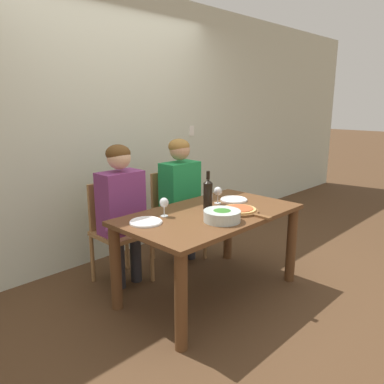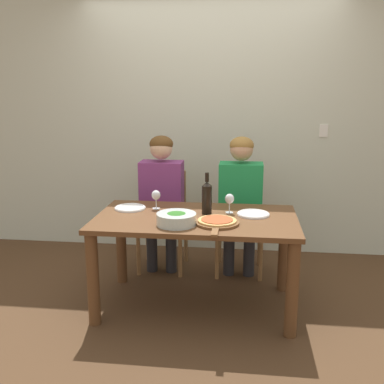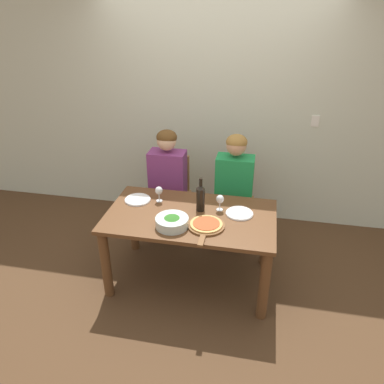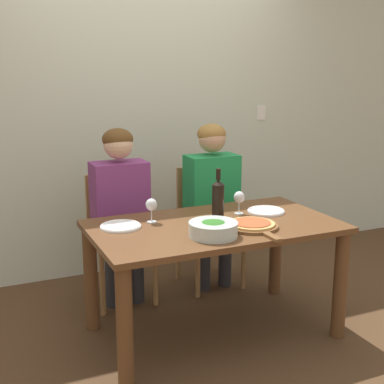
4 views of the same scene
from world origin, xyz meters
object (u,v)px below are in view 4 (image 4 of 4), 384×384
(person_woman, at_px, (121,200))
(dinner_plate_left, at_px, (121,226))
(wine_glass_right, at_px, (239,198))
(dinner_plate_right, at_px, (266,211))
(wine_glass_left, at_px, (151,206))
(chair_right, at_px, (206,220))
(pizza_on_board, at_px, (252,225))
(chair_left, at_px, (117,231))
(wine_bottle, at_px, (218,198))
(person_man, at_px, (213,190))
(broccoli_bowl, at_px, (213,229))

(person_woman, xyz_separation_m, dinner_plate_left, (-0.16, -0.52, -0.03))
(wine_glass_right, bearing_deg, dinner_plate_right, -11.64)
(wine_glass_left, bearing_deg, dinner_plate_left, -172.62)
(chair_right, bearing_deg, wine_glass_right, -96.79)
(person_woman, xyz_separation_m, pizza_on_board, (0.56, -0.84, -0.02))
(pizza_on_board, height_order, wine_glass_left, wine_glass_left)
(chair_left, xyz_separation_m, wine_glass_right, (0.63, -0.65, 0.32))
(person_woman, bearing_deg, dinner_plate_left, -106.77)
(wine_bottle, xyz_separation_m, wine_glass_left, (-0.41, 0.09, -0.03))
(chair_right, height_order, wine_glass_left, chair_right)
(person_man, xyz_separation_m, pizza_on_board, (-0.15, -0.84, -0.02))
(person_man, bearing_deg, dinner_plate_right, -79.72)
(chair_right, xyz_separation_m, wine_glass_left, (-0.66, -0.60, 0.32))
(person_man, distance_m, wine_bottle, 0.64)
(wine_glass_right, bearing_deg, person_woman, 139.36)
(wine_bottle, xyz_separation_m, broccoli_bowl, (-0.19, -0.31, -0.09))
(chair_right, height_order, dinner_plate_left, chair_right)
(dinner_plate_left, xyz_separation_m, pizza_on_board, (0.71, -0.33, 0.01))
(person_woman, bearing_deg, wine_glass_left, -84.20)
(wine_glass_left, relative_size, wine_glass_right, 1.00)
(dinner_plate_left, distance_m, pizza_on_board, 0.78)
(dinner_plate_right, bearing_deg, wine_glass_right, 168.36)
(chair_left, distance_m, broccoli_bowl, 1.07)
(chair_right, distance_m, wine_glass_right, 0.73)
(wine_glass_right, bearing_deg, pizza_on_board, -103.91)
(dinner_plate_right, relative_size, pizza_on_board, 0.54)
(broccoli_bowl, bearing_deg, person_man, 63.98)
(dinner_plate_left, relative_size, wine_glass_right, 1.62)
(dinner_plate_left, distance_m, dinner_plate_right, 0.97)
(pizza_on_board, distance_m, wine_glass_left, 0.62)
(chair_left, height_order, wine_bottle, wine_bottle)
(person_woman, bearing_deg, dinner_plate_right, -35.46)
(wine_glass_left, bearing_deg, person_man, 36.65)
(wine_bottle, height_order, wine_glass_left, wine_bottle)
(broccoli_bowl, xyz_separation_m, pizza_on_board, (0.28, 0.05, -0.03))
(chair_right, distance_m, wine_bottle, 0.81)
(wine_bottle, xyz_separation_m, wine_glass_right, (0.17, 0.04, -0.03))
(broccoli_bowl, relative_size, pizza_on_board, 0.62)
(wine_bottle, bearing_deg, wine_glass_right, 12.04)
(wine_glass_left, bearing_deg, wine_glass_right, -5.09)
(wine_bottle, xyz_separation_m, pizza_on_board, (0.10, -0.26, -0.11))
(wine_glass_left, bearing_deg, dinner_plate_right, -6.67)
(chair_left, distance_m, person_woman, 0.28)
(person_man, bearing_deg, chair_left, 171.44)
(person_man, height_order, wine_glass_left, person_man)
(chair_left, xyz_separation_m, wine_glass_left, (0.05, -0.60, 0.32))
(chair_left, bearing_deg, broccoli_bowl, -74.60)
(wine_glass_right, bearing_deg, wine_bottle, -167.96)
(pizza_on_board, bearing_deg, broccoli_bowl, -170.75)
(wine_glass_left, bearing_deg, broccoli_bowl, -60.65)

